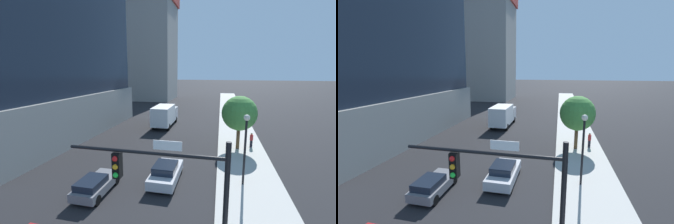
% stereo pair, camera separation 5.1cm
% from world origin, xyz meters
% --- Properties ---
extents(sidewalk, '(4.78, 120.00, 0.15)m').
position_xyz_m(sidewalk, '(8.25, 20.00, 0.07)').
color(sidewalk, '#B2AFA8').
rests_on(sidewalk, ground).
extents(construction_building, '(15.60, 14.58, 36.46)m').
position_xyz_m(construction_building, '(-14.90, 59.65, 16.11)').
color(construction_building, '#9E9B93').
rests_on(construction_building, ground).
extents(traffic_light_pole, '(6.40, 0.48, 5.75)m').
position_xyz_m(traffic_light_pole, '(4.20, 3.21, 4.10)').
color(traffic_light_pole, black).
rests_on(traffic_light_pole, sidewalk).
extents(street_lamp, '(0.44, 0.44, 5.18)m').
position_xyz_m(street_lamp, '(7.76, 11.62, 3.60)').
color(street_lamp, black).
rests_on(street_lamp, sidewalk).
extents(street_tree, '(3.61, 3.61, 5.62)m').
position_xyz_m(street_tree, '(7.89, 19.58, 3.95)').
color(street_tree, brown).
rests_on(street_tree, sidewalk).
extents(car_silver, '(1.90, 4.40, 1.52)m').
position_xyz_m(car_silver, '(2.13, 10.94, 0.76)').
color(car_silver, '#B7B7BC').
rests_on(car_silver, ground).
extents(car_gray, '(1.75, 4.02, 1.32)m').
position_xyz_m(car_gray, '(-2.14, 8.20, 0.68)').
color(car_gray, slate).
rests_on(car_gray, ground).
extents(box_truck, '(2.49, 7.52, 3.20)m').
position_xyz_m(box_truck, '(-2.14, 27.86, 1.78)').
color(box_truck, silver).
rests_on(box_truck, ground).
extents(pedestrian_red_shirt, '(0.34, 0.34, 1.58)m').
position_xyz_m(pedestrian_red_shirt, '(9.34, 20.33, 0.95)').
color(pedestrian_red_shirt, black).
rests_on(pedestrian_red_shirt, sidewalk).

